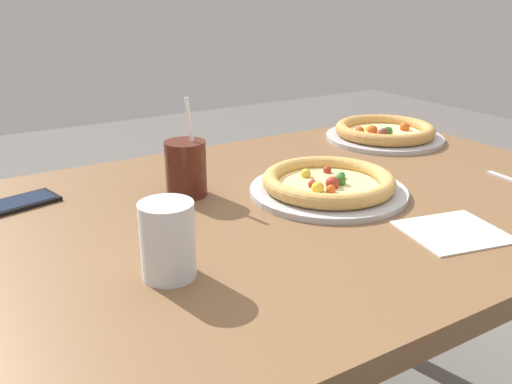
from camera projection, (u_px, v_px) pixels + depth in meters
The scene contains 7 objects.
dining_table at pixel (291, 250), 1.11m from camera, with size 1.36×0.89×0.75m.
pizza_near at pixel (329, 185), 1.11m from camera, with size 0.32×0.32×0.04m.
pizza_far at pixel (384, 132), 1.50m from camera, with size 0.31×0.31×0.04m.
drink_cup_colored at pixel (186, 168), 1.09m from camera, with size 0.08×0.08×0.19m.
water_cup_clear at pixel (168, 239), 0.78m from camera, with size 0.08×0.08×0.11m.
paper_napkin at pixel (453, 232), 0.94m from camera, with size 0.16×0.14×0.00m, color white.
cell_phone at pixel (17, 203), 1.06m from camera, with size 0.16×0.11×0.01m.
Camera 1 is at (-0.59, -0.81, 1.14)m, focal length 38.95 mm.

